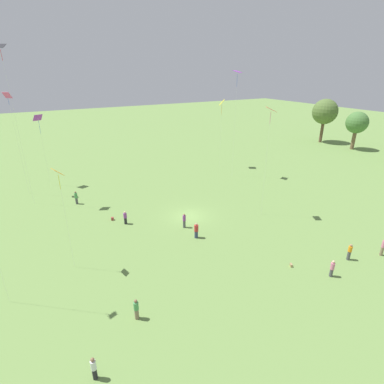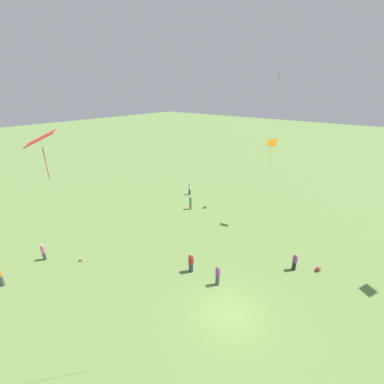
# 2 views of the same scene
# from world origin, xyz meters

# --- Properties ---
(ground_plane) EXTENTS (240.00, 240.00, 0.00)m
(ground_plane) POSITION_xyz_m (0.00, 0.00, 0.00)
(ground_plane) COLOR #6B8E47
(tree_0) EXTENTS (6.02, 6.02, 10.55)m
(tree_0) POSITION_xyz_m (-20.09, 48.78, 7.48)
(tree_0) COLOR brown
(tree_0) RESTS_ON ground_plane
(tree_1) EXTENTS (4.78, 4.78, 8.48)m
(tree_1) POSITION_xyz_m (-11.62, 49.18, 6.00)
(tree_1) COLOR brown
(tree_1) RESTS_ON ground_plane
(person_0) EXTENTS (0.36, 0.36, 1.89)m
(person_0) POSITION_xyz_m (16.81, 12.63, 0.96)
(person_0) COLOR #847056
(person_0) RESTS_ON ground_plane
(person_1) EXTENTS (0.41, 0.41, 1.66)m
(person_1) POSITION_xyz_m (16.54, 5.44, 0.83)
(person_1) COLOR #4C4C51
(person_1) RESTS_ON ground_plane
(person_2) EXTENTS (0.51, 0.51, 1.73)m
(person_2) POSITION_xyz_m (15.68, 9.09, 0.86)
(person_2) COLOR #4C4C51
(person_2) RESTS_ON ground_plane
(person_3) EXTENTS (0.42, 0.42, 1.69)m
(person_3) POSITION_xyz_m (16.05, -15.14, 0.86)
(person_3) COLOR #232328
(person_3) RESTS_ON ground_plane
(person_4) EXTENTS (0.52, 0.52, 1.75)m
(person_4) POSITION_xyz_m (12.79, -11.38, 0.87)
(person_4) COLOR #847056
(person_4) RESTS_ON ground_plane
(person_5) EXTENTS (0.52, 0.52, 1.65)m
(person_5) POSITION_xyz_m (-1.93, -7.60, 0.81)
(person_5) COLOR #232328
(person_5) RESTS_ON ground_plane
(person_6) EXTENTS (0.62, 0.62, 1.80)m
(person_6) POSITION_xyz_m (4.94, -1.79, 0.88)
(person_6) COLOR #333D5B
(person_6) RESTS_ON ground_plane
(person_7) EXTENTS (0.53, 0.53, 1.84)m
(person_7) POSITION_xyz_m (-10.78, -11.71, 0.92)
(person_7) COLOR #4C4C51
(person_7) RESTS_ON ground_plane
(person_8) EXTENTS (0.52, 0.52, 1.79)m
(person_8) POSITION_xyz_m (2.25, -1.87, 0.90)
(person_8) COLOR #4C4C51
(person_8) RESTS_ON ground_plane
(kite_0) EXTENTS (1.63, 1.64, 16.99)m
(kite_0) POSITION_xyz_m (-9.95, 13.90, 16.24)
(kite_0) COLOR purple
(kite_0) RESTS_ON ground_plane
(kite_1) EXTENTS (1.53, 1.40, 12.25)m
(kite_1) POSITION_xyz_m (-15.53, 15.06, 11.46)
(kite_1) COLOR yellow
(kite_1) RESTS_ON ground_plane
(kite_2) EXTENTS (1.08, 0.92, 9.73)m
(kite_2) POSITION_xyz_m (4.00, -14.40, 9.09)
(kite_2) COLOR orange
(kite_2) RESTS_ON ground_plane
(kite_3) EXTENTS (1.10, 1.17, 14.42)m
(kite_3) POSITION_xyz_m (-18.02, -17.31, 13.46)
(kite_3) COLOR #E54C99
(kite_3) RESTS_ON ground_plane
(kite_4) EXTENTS (1.50, 1.47, 13.28)m
(kite_4) POSITION_xyz_m (4.00, 8.28, 12.64)
(kite_4) COLOR red
(kite_4) RESTS_ON ground_plane
(kite_5) EXTENTS (1.44, 1.49, 19.87)m
(kite_5) POSITION_xyz_m (-13.78, -16.86, 18.82)
(kite_5) COLOR black
(kite_5) RESTS_ON ground_plane
(kite_7) EXTENTS (1.25, 1.47, 11.05)m
(kite_7) POSITION_xyz_m (-20.45, -14.14, 10.30)
(kite_7) COLOR purple
(kite_7) RESTS_ON ground_plane
(picnic_bag_0) EXTENTS (0.41, 0.33, 0.28)m
(picnic_bag_0) POSITION_xyz_m (13.78, 3.42, 0.14)
(picnic_bag_0) COLOR #A58459
(picnic_bag_0) RESTS_ON ground_plane
(picnic_bag_1) EXTENTS (0.37, 0.37, 0.36)m
(picnic_bag_1) POSITION_xyz_m (-3.65, -8.73, 0.18)
(picnic_bag_1) COLOR #933833
(picnic_bag_1) RESTS_ON ground_plane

